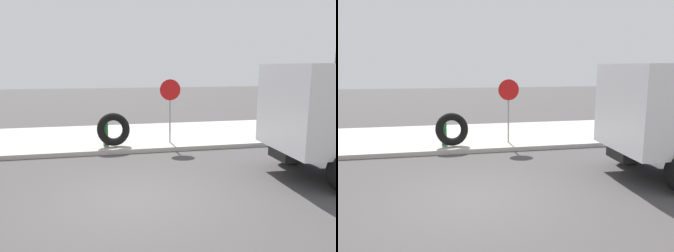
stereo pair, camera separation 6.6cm
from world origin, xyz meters
TOP-DOWN VIEW (x-y plane):
  - ground_plane at (0.00, 0.00)m, footprint 80.00×80.00m
  - sidewalk_curb at (0.00, 6.50)m, footprint 36.00×5.00m
  - fire_hydrant at (-0.56, 4.85)m, footprint 0.22×0.49m
  - loose_tire at (-0.28, 4.63)m, footprint 1.24×0.73m
  - stop_sign at (1.79, 4.78)m, footprint 0.76×0.08m

SIDE VIEW (x-z plane):
  - ground_plane at x=0.00m, z-range 0.00..0.00m
  - sidewalk_curb at x=0.00m, z-range 0.00..0.15m
  - fire_hydrant at x=-0.56m, z-range 0.18..1.03m
  - loose_tire at x=-0.28m, z-range 0.15..1.35m
  - stop_sign at x=1.79m, z-range 0.61..2.94m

